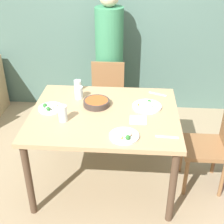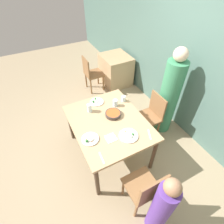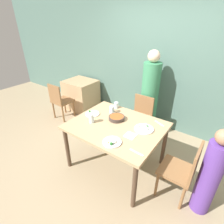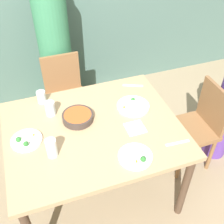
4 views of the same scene
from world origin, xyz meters
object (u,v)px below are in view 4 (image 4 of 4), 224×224
object	(u,v)px
chair_child_spot	(198,125)
plate_rice_adult	(136,156)
bowl_curry	(78,117)
person_adult	(56,53)
chair_adult_spot	(66,94)
glass_water_tall	(50,108)

from	to	relation	value
chair_child_spot	plate_rice_adult	size ratio (longest dim) A/B	3.68
chair_child_spot	bowl_curry	bearing A→B (deg)	-95.89
person_adult	chair_adult_spot	bearing A→B (deg)	-90.00
chair_adult_spot	plate_rice_adult	bearing A→B (deg)	-78.75
chair_adult_spot	person_adult	xyz separation A→B (m)	(0.00, 0.34, 0.29)
chair_adult_spot	person_adult	world-z (taller)	person_adult
chair_adult_spot	person_adult	distance (m)	0.45
person_adult	plate_rice_adult	world-z (taller)	person_adult
plate_rice_adult	chair_child_spot	bearing A→B (deg)	25.75
chair_adult_spot	glass_water_tall	world-z (taller)	glass_water_tall
chair_adult_spot	person_adult	bearing A→B (deg)	90.00
person_adult	plate_rice_adult	bearing A→B (deg)	-81.13
person_adult	plate_rice_adult	xyz separation A→B (m)	(0.25, -1.57, 0.02)
chair_adult_spot	bowl_curry	distance (m)	0.81
person_adult	bowl_curry	bearing A→B (deg)	-91.59
chair_adult_spot	bowl_curry	xyz separation A→B (m)	(-0.03, -0.74, 0.32)
chair_child_spot	bowl_curry	distance (m)	1.12
bowl_curry	plate_rice_adult	xyz separation A→B (m)	(0.28, -0.49, -0.01)
plate_rice_adult	glass_water_tall	world-z (taller)	glass_water_tall
person_adult	chair_child_spot	bearing A→B (deg)	-48.91
bowl_curry	chair_adult_spot	bearing A→B (deg)	87.68
chair_adult_spot	glass_water_tall	size ratio (longest dim) A/B	7.36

